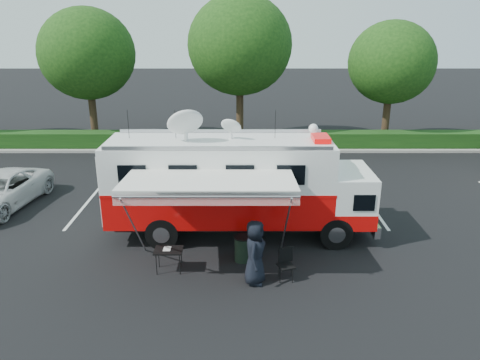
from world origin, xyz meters
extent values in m
plane|color=black|center=(0.00, 0.00, 0.00)|extent=(120.00, 120.00, 0.00)
cube|color=#9E998E|center=(4.00, 11.00, 0.07)|extent=(60.00, 0.35, 0.15)
cube|color=black|center=(4.00, 11.90, 0.50)|extent=(60.00, 1.20, 1.00)
cylinder|color=black|center=(-9.00, 13.00, 2.20)|extent=(0.44, 0.44, 4.40)
ellipsoid|color=#14380F|center=(-9.00, 13.00, 5.46)|extent=(5.63, 5.63, 5.35)
cylinder|color=black|center=(0.00, 13.00, 2.40)|extent=(0.44, 0.44, 4.80)
ellipsoid|color=#14380F|center=(0.00, 13.00, 5.95)|extent=(6.14, 6.14, 5.84)
cylinder|color=black|center=(9.00, 13.00, 2.00)|extent=(0.44, 0.44, 4.00)
ellipsoid|color=#14380F|center=(9.00, 13.00, 4.96)|extent=(5.12, 5.12, 4.86)
cube|color=silver|center=(-6.50, 3.00, 0.00)|extent=(0.12, 5.50, 0.01)
cube|color=silver|center=(-0.50, 3.00, 0.00)|extent=(0.12, 5.50, 0.01)
cube|color=silver|center=(5.50, 3.00, 0.00)|extent=(0.12, 5.50, 0.01)
cube|color=black|center=(0.00, 0.00, 0.56)|extent=(8.71, 1.42, 0.30)
cylinder|color=black|center=(3.24, -1.11, 0.56)|extent=(1.11, 0.32, 1.11)
cylinder|color=black|center=(3.24, 1.11, 0.56)|extent=(1.11, 0.32, 1.11)
cylinder|color=black|center=(-2.63, -1.11, 0.56)|extent=(1.11, 0.32, 1.11)
cylinder|color=black|center=(-2.63, 1.11, 0.56)|extent=(1.11, 0.32, 1.11)
cube|color=silver|center=(4.61, 0.00, 0.61)|extent=(0.20, 2.53, 0.40)
cube|color=white|center=(3.85, 0.00, 1.57)|extent=(1.42, 2.53, 1.72)
cube|color=red|center=(3.85, 0.00, 0.96)|extent=(1.44, 2.55, 0.56)
cube|color=black|center=(4.51, 0.00, 1.87)|extent=(0.12, 2.23, 0.71)
cube|color=red|center=(-0.71, 0.00, 1.32)|extent=(7.69, 2.53, 1.21)
cube|color=red|center=(-0.71, 0.00, 1.92)|extent=(7.71, 2.55, 0.10)
cube|color=white|center=(-0.71, 0.00, 2.68)|extent=(7.69, 2.53, 1.42)
cube|color=silver|center=(-0.71, 0.00, 3.43)|extent=(7.69, 2.53, 0.08)
cube|color=#CC0505|center=(2.73, 0.00, 3.57)|extent=(0.56, 0.96, 0.16)
sphere|color=white|center=(2.63, 1.01, 3.67)|extent=(0.34, 0.34, 0.34)
ellipsoid|color=silver|center=(-1.82, -0.15, 4.15)|extent=(1.21, 1.21, 0.36)
ellipsoid|color=silver|center=(-0.30, 0.20, 3.95)|extent=(0.71, 0.71, 0.20)
cylinder|color=black|center=(-3.85, 0.40, 3.95)|extent=(0.02, 0.02, 1.01)
cylinder|color=black|center=(-2.23, 0.40, 3.95)|extent=(0.02, 0.02, 1.01)
cylinder|color=black|center=(1.21, 0.40, 3.95)|extent=(0.02, 0.02, 1.01)
cube|color=silver|center=(-0.91, -2.48, 2.94)|extent=(5.06, 2.43, 0.21)
cube|color=red|center=(-0.91, -3.68, 2.75)|extent=(5.06, 0.04, 0.28)
cylinder|color=#B2B2B7|center=(-0.91, -3.70, 2.88)|extent=(5.06, 0.07, 0.07)
cylinder|color=#B2B2B7|center=(-3.19, -2.56, 1.44)|extent=(0.05, 2.62, 2.92)
cylinder|color=#B2B2B7|center=(1.37, -2.56, 1.44)|extent=(0.05, 2.62, 2.92)
imported|color=silver|center=(-9.88, 2.56, 0.00)|extent=(3.03, 5.34, 1.41)
imported|color=black|center=(0.43, -3.30, 0.00)|extent=(0.80, 1.06, 1.97)
cube|color=black|center=(-2.19, -2.63, 0.71)|extent=(0.86, 0.61, 0.04)
cylinder|color=black|center=(-2.54, -2.85, 0.35)|extent=(0.02, 0.02, 0.71)
cylinder|color=black|center=(-2.54, -2.40, 0.35)|extent=(0.02, 0.02, 0.71)
cylinder|color=black|center=(-1.83, -2.85, 0.35)|extent=(0.02, 0.02, 0.71)
cylinder|color=black|center=(-1.83, -2.40, 0.35)|extent=(0.02, 0.02, 0.71)
cube|color=silver|center=(-2.24, -2.58, 0.73)|extent=(0.22, 0.30, 0.01)
cube|color=black|center=(1.36, -3.15, 0.46)|extent=(0.58, 0.58, 0.04)
cube|color=black|center=(1.36, -2.92, 0.71)|extent=(0.44, 0.19, 0.51)
cylinder|color=black|center=(1.18, -3.33, 0.23)|extent=(0.02, 0.02, 0.46)
cylinder|color=black|center=(1.18, -2.96, 0.23)|extent=(0.02, 0.02, 0.46)
cylinder|color=black|center=(1.55, -3.33, 0.23)|extent=(0.02, 0.02, 0.46)
cylinder|color=black|center=(1.55, -2.96, 0.23)|extent=(0.02, 0.02, 0.46)
cylinder|color=black|center=(0.09, -1.96, 0.40)|extent=(0.52, 0.52, 0.80)
cylinder|color=black|center=(0.09, -1.96, 0.82)|extent=(0.56, 0.56, 0.04)
camera|label=1|loc=(-0.01, -15.41, 7.39)|focal=35.00mm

